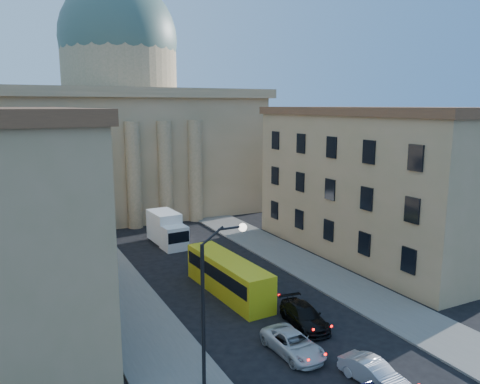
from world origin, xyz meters
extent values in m
cube|color=#625F5A|center=(-8.50, 18.00, 0.07)|extent=(5.00, 60.00, 0.15)
cube|color=#625F5A|center=(8.50, 18.00, 0.07)|extent=(5.00, 60.00, 0.15)
cube|color=#837350|center=(0.00, 56.00, 8.00)|extent=(34.00, 26.00, 16.00)
cube|color=#837350|center=(0.00, 56.00, 16.40)|extent=(35.50, 27.50, 1.20)
cylinder|color=#837350|center=(0.00, 56.00, 20.00)|extent=(16.00, 16.00, 8.00)
sphere|color=#3F564C|center=(0.00, 56.00, 24.00)|extent=(16.40, 16.40, 16.40)
cube|color=#837350|center=(21.00, 54.00, 5.50)|extent=(13.00, 13.00, 11.00)
cone|color=brown|center=(21.00, 54.00, 13.00)|extent=(26.02, 26.02, 4.00)
cylinder|color=#837350|center=(-6.00, 42.80, 6.50)|extent=(1.80, 1.80, 13.00)
cylinder|color=#837350|center=(-2.00, 42.80, 6.50)|extent=(1.80, 1.80, 13.00)
cylinder|color=#837350|center=(2.00, 42.80, 6.50)|extent=(1.80, 1.80, 13.00)
cylinder|color=#837350|center=(6.00, 42.80, 6.50)|extent=(1.80, 1.80, 13.00)
cube|color=tan|center=(17.00, 22.00, 7.00)|extent=(11.00, 26.00, 14.00)
cube|color=brown|center=(17.00, 22.00, 14.30)|extent=(11.60, 26.60, 0.80)
cylinder|color=black|center=(-7.50, 8.00, 4.00)|extent=(0.20, 0.20, 8.00)
cylinder|color=black|center=(-6.95, 8.00, 8.35)|extent=(1.30, 0.12, 0.96)
cylinder|color=black|center=(-5.95, 8.00, 8.65)|extent=(1.30, 0.12, 0.12)
sphere|color=white|center=(-5.20, 8.00, 8.60)|extent=(0.44, 0.44, 0.44)
imported|color=#A0A2A8|center=(0.80, 4.24, 0.66)|extent=(1.94, 4.18, 1.33)
imported|color=silver|center=(-1.31, 8.87, 0.66)|extent=(2.35, 4.80, 1.31)
imported|color=black|center=(1.42, 11.61, 0.71)|extent=(2.59, 5.10, 1.42)
imported|color=#4A4A4F|center=(0.80, 17.22, 0.63)|extent=(1.77, 3.81, 1.26)
imported|color=black|center=(0.80, 25.46, 0.74)|extent=(1.76, 4.55, 1.48)
cube|color=gold|center=(-0.80, 18.98, 1.46)|extent=(2.90, 10.44, 2.91)
cube|color=black|center=(-0.80, 18.98, 1.93)|extent=(2.93, 9.88, 1.03)
cylinder|color=black|center=(-1.53, 15.18, 0.47)|extent=(0.33, 0.95, 0.94)
cylinder|color=black|center=(0.34, 15.28, 0.47)|extent=(0.33, 0.95, 0.94)
cylinder|color=black|center=(-1.94, 22.68, 0.47)|extent=(0.33, 0.95, 0.94)
cylinder|color=black|center=(-0.07, 22.78, 0.47)|extent=(0.33, 0.95, 0.94)
cube|color=white|center=(-0.70, 32.18, 1.26)|extent=(2.54, 2.64, 2.52)
cube|color=black|center=(-0.64, 30.97, 1.57)|extent=(2.31, 0.25, 1.15)
cube|color=white|center=(-0.85, 35.01, 1.84)|extent=(2.75, 4.53, 3.25)
cylinder|color=black|center=(-1.73, 31.70, 0.47)|extent=(0.34, 0.96, 0.94)
cylinder|color=black|center=(0.37, 31.81, 0.47)|extent=(0.34, 0.96, 0.94)
cylinder|color=black|center=(-1.95, 35.89, 0.47)|extent=(0.34, 0.96, 0.94)
cylinder|color=black|center=(0.15, 36.01, 0.47)|extent=(0.34, 0.96, 0.94)
camera|label=1|loc=(-16.08, -12.90, 14.85)|focal=35.00mm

